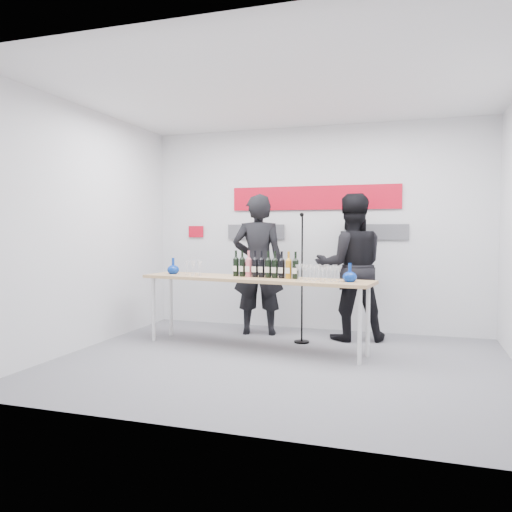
{
  "coord_description": "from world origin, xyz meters",
  "views": [
    {
      "loc": [
        1.41,
        -5.32,
        1.48
      ],
      "look_at": [
        -0.48,
        0.65,
        1.15
      ],
      "focal_mm": 35.0,
      "sensor_mm": 36.0,
      "label": 1
    }
  ],
  "objects_px": {
    "tasting_table": "(254,283)",
    "presenter_right": "(351,267)",
    "presenter_left": "(258,265)",
    "mic_stand": "(302,303)"
  },
  "relations": [
    {
      "from": "presenter_right",
      "to": "mic_stand",
      "type": "height_order",
      "value": "presenter_right"
    },
    {
      "from": "tasting_table",
      "to": "presenter_right",
      "type": "height_order",
      "value": "presenter_right"
    },
    {
      "from": "mic_stand",
      "to": "presenter_left",
      "type": "bearing_deg",
      "value": 172.9
    },
    {
      "from": "presenter_right",
      "to": "tasting_table",
      "type": "bearing_deg",
      "value": 22.23
    },
    {
      "from": "presenter_left",
      "to": "mic_stand",
      "type": "relative_size",
      "value": 1.16
    },
    {
      "from": "presenter_right",
      "to": "mic_stand",
      "type": "xyz_separation_m",
      "value": [
        -0.58,
        -0.4,
        -0.46
      ]
    },
    {
      "from": "tasting_table",
      "to": "presenter_right",
      "type": "bearing_deg",
      "value": 46.97
    },
    {
      "from": "presenter_left",
      "to": "mic_stand",
      "type": "bearing_deg",
      "value": 141.45
    },
    {
      "from": "presenter_left",
      "to": "presenter_right",
      "type": "distance_m",
      "value": 1.29
    },
    {
      "from": "presenter_left",
      "to": "mic_stand",
      "type": "distance_m",
      "value": 0.92
    }
  ]
}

